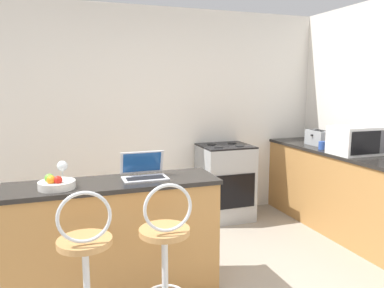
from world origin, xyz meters
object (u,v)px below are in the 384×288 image
Objects in this scene: stove_range at (225,182)px; laptop at (144,171)px; toaster at (319,138)px; wine_glass_tall at (62,167)px; fruit_bowl at (56,184)px; bar_stool_near at (86,274)px; bar_stool_far at (165,261)px; microwave at (357,140)px; mug_blue at (323,145)px.

laptop is at bearing -135.45° from stove_range.
toaster is 1.86× the size of wine_glass_tall.
stove_range is (-1.09, 0.37, -0.56)m from toaster.
bar_stool_near is at bearing -72.41° from fruit_bowl.
toaster is at bearing 32.56° from bar_stool_far.
mug_blue is at bearing 109.87° from microwave.
microwave is (2.37, 0.87, 0.58)m from bar_stool_far.
microwave is at bearing 7.11° from fruit_bowl.
toaster is (2.38, 1.52, 0.52)m from bar_stool_far.
toaster is at bearing 20.80° from laptop.
bar_stool_near is at bearing -155.48° from mug_blue.
bar_stool_far is 1.06m from wine_glass_tall.
laptop is at bearing -3.80° from wine_glass_tall.
wine_glass_tall reaches higher than mug_blue.
microwave is (2.37, 0.26, 0.10)m from laptop.
toaster is (2.39, 0.91, 0.04)m from laptop.
wine_glass_tall is at bearing -163.91° from toaster.
toaster is 3.13m from wine_glass_tall.
microwave is 1.60m from stove_range.
bar_stool_far is (0.51, 0.00, 0.00)m from bar_stool_near.
toaster is at bearing 16.09° from wine_glass_tall.
fruit_bowl is at bearing -161.43° from toaster.
bar_stool_far is 2.59m from microwave.
bar_stool_far is 2.60m from mug_blue.
bar_stool_far reaches higher than fruit_bowl.
laptop is at bearing 90.65° from bar_stool_far.
bar_stool_far is at bearing -147.44° from toaster.
bar_stool_far is at bearing -150.71° from mug_blue.
mug_blue is (2.23, 1.25, 0.48)m from bar_stool_far.
microwave is (2.88, 0.87, 0.58)m from bar_stool_near.
microwave reaches higher than toaster.
bar_stool_near is 0.51m from bar_stool_far.
toaster is at bearing 88.58° from microwave.
laptop reaches higher than stove_range.
bar_stool_near is 6.26× the size of wine_glass_tall.
mug_blue is at bearing 24.52° from bar_stool_near.
mug_blue is at bearing 15.91° from laptop.
stove_range is 5.57× the size of wine_glass_tall.
stove_range is (1.29, 1.89, -0.04)m from bar_stool_far.
toaster is 1.22× the size of fruit_bowl.
laptop is 1.11× the size of toaster.
bar_stool_near is 0.87m from wine_glass_tall.
toaster is 0.31m from mug_blue.
laptop is (0.51, 0.61, 0.48)m from bar_stool_near.
fruit_bowl reaches higher than mug_blue.
wine_glass_tall is at bearing 176.20° from laptop.
mug_blue is at bearing 11.82° from wine_glass_tall.
mug_blue reaches higher than stove_range.
microwave is at bearing -70.13° from mug_blue.
microwave is at bearing -43.59° from stove_range.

